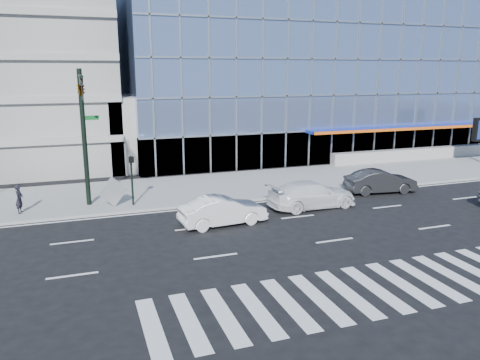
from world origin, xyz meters
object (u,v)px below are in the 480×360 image
object	(u,v)px
white_suv	(312,195)
pedestrian	(19,199)
white_sedan	(223,211)
dark_sedan	(380,181)
tilted_panel	(113,192)
ped_signal_post	(132,173)
traffic_signal	(82,106)

from	to	relation	value
white_suv	pedestrian	xyz separation A→B (m)	(-16.34, 4.03, 0.18)
white_sedan	dark_sedan	world-z (taller)	dark_sedan
white_sedan	tilted_panel	world-z (taller)	tilted_panel
tilted_panel	dark_sedan	bearing A→B (deg)	-22.97
white_suv	tilted_panel	bearing A→B (deg)	69.58
ped_signal_post	white_sedan	world-z (taller)	ped_signal_post
dark_sedan	pedestrian	bearing A→B (deg)	91.08
dark_sedan	white_suv	bearing A→B (deg)	112.08
dark_sedan	tilted_panel	bearing A→B (deg)	90.72
ped_signal_post	tilted_panel	world-z (taller)	ped_signal_post
white_suv	white_sedan	xyz separation A→B (m)	(-6.00, -1.31, -0.03)
ped_signal_post	pedestrian	world-z (taller)	ped_signal_post
traffic_signal	pedestrian	xyz separation A→B (m)	(-3.73, 0.88, -5.19)
white_suv	white_sedan	world-z (taller)	white_suv
traffic_signal	white_sedan	world-z (taller)	traffic_signal
traffic_signal	white_sedan	distance (m)	9.63
white_suv	pedestrian	world-z (taller)	pedestrian
white_suv	ped_signal_post	bearing A→B (deg)	68.04
white_sedan	pedestrian	bearing A→B (deg)	57.72
pedestrian	tilted_panel	size ratio (longest dim) A/B	1.26
ped_signal_post	pedestrian	bearing A→B (deg)	175.36
traffic_signal	ped_signal_post	world-z (taller)	traffic_signal
white_sedan	tilted_panel	size ratio (longest dim) A/B	3.59
white_sedan	tilted_panel	bearing A→B (deg)	42.02
white_sedan	pedestrian	xyz separation A→B (m)	(-10.34, 5.34, 0.20)
ped_signal_post	dark_sedan	distance (m)	16.29
traffic_signal	tilted_panel	distance (m)	5.29
traffic_signal	dark_sedan	world-z (taller)	traffic_signal
white_sedan	dark_sedan	size ratio (longest dim) A/B	0.99
ped_signal_post	traffic_signal	bearing A→B (deg)	-171.48
white_suv	tilted_panel	distance (m)	11.80
white_sedan	pedestrian	size ratio (longest dim) A/B	2.84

